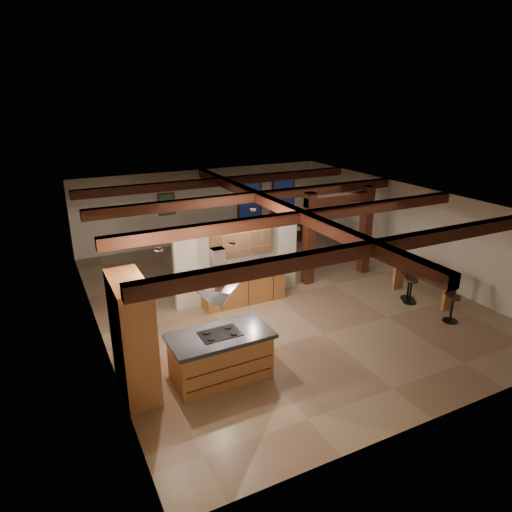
{
  "coord_description": "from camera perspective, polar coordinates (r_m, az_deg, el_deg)",
  "views": [
    {
      "loc": [
        -6.02,
        -10.73,
        5.73
      ],
      "look_at": [
        -0.42,
        0.5,
        1.19
      ],
      "focal_mm": 32.0,
      "sensor_mm": 36.0,
      "label": 1
    }
  ],
  "objects": [
    {
      "name": "upper_display_cabinet",
      "position": [
        12.73,
        -1.97,
        2.13
      ],
      "size": [
        1.8,
        0.36,
        0.95
      ],
      "color": "#A56335",
      "rests_on": "partition_wall"
    },
    {
      "name": "dining_table",
      "position": [
        15.7,
        -4.21,
        -0.41
      ],
      "size": [
        1.84,
        1.23,
        0.6
      ],
      "primitive_type": "imported",
      "rotation": [
        0.0,
        0.0,
        0.17
      ],
      "color": "#412210",
      "rests_on": "ground"
    },
    {
      "name": "back_windows",
      "position": [
        19.32,
        1.36,
        7.24
      ],
      "size": [
        2.7,
        0.07,
        1.7
      ],
      "color": "#3C1F0F",
      "rests_on": "room_walls"
    },
    {
      "name": "ceiling_beams",
      "position": [
        12.65,
        2.72,
        6.29
      ],
      "size": [
        10.0,
        12.0,
        0.28
      ],
      "color": "#3C1F0F",
      "rests_on": "room_walls"
    },
    {
      "name": "timber_posts",
      "position": [
        14.64,
        10.29,
        3.85
      ],
      "size": [
        2.5,
        0.3,
        2.9
      ],
      "color": "#3C1F0F",
      "rests_on": "ground"
    },
    {
      "name": "bar_stool_c",
      "position": [
        13.96,
        18.52,
        -2.86
      ],
      "size": [
        0.4,
        0.41,
        1.14
      ],
      "color": "black",
      "rests_on": "ground"
    },
    {
      "name": "room_walls",
      "position": [
        12.92,
        2.65,
        2.07
      ],
      "size": [
        12.0,
        12.0,
        12.0
      ],
      "color": "beige",
      "rests_on": "ground"
    },
    {
      "name": "dining_chairs",
      "position": [
        15.61,
        -4.23,
        0.47
      ],
      "size": [
        2.02,
        2.02,
        1.09
      ],
      "color": "#3C1F0F",
      "rests_on": "ground"
    },
    {
      "name": "bar_stool_b",
      "position": [
        13.74,
        18.79,
        -3.33
      ],
      "size": [
        0.41,
        0.42,
        1.11
      ],
      "color": "black",
      "rests_on": "ground"
    },
    {
      "name": "table_lamp",
      "position": [
        19.32,
        5.13,
        4.86
      ],
      "size": [
        0.25,
        0.25,
        0.3
      ],
      "color": "black",
      "rests_on": "side_table"
    },
    {
      "name": "partition_wall",
      "position": [
        13.14,
        -2.28,
        -0.76
      ],
      "size": [
        3.8,
        0.18,
        2.2
      ],
      "primitive_type": "cube",
      "color": "beige",
      "rests_on": "ground"
    },
    {
      "name": "bar_stool_a",
      "position": [
        13.02,
        23.29,
        -5.24
      ],
      "size": [
        0.4,
        0.42,
        1.1
      ],
      "color": "black",
      "rests_on": "ground"
    },
    {
      "name": "kitchen_island",
      "position": [
        9.78,
        -4.44,
        -12.3
      ],
      "size": [
        2.15,
        1.17,
        1.06
      ],
      "color": "#A56335",
      "rests_on": "ground"
    },
    {
      "name": "bar_counter",
      "position": [
        14.08,
        20.18,
        -2.44
      ],
      "size": [
        0.74,
        1.95,
        1.0
      ],
      "color": "#A56335",
      "rests_on": "ground"
    },
    {
      "name": "range_hood",
      "position": [
        9.17,
        -4.65,
        -5.67
      ],
      "size": [
        1.1,
        1.1,
        1.4
      ],
      "color": "silver",
      "rests_on": "room_walls"
    },
    {
      "name": "framed_art",
      "position": [
        17.73,
        -11.11,
        6.38
      ],
      "size": [
        0.65,
        0.05,
        0.85
      ],
      "color": "#3C1F0F",
      "rests_on": "room_walls"
    },
    {
      "name": "ground",
      "position": [
        13.57,
        2.53,
        -5.11
      ],
      "size": [
        12.0,
        12.0,
        0.0
      ],
      "primitive_type": "plane",
      "color": "tan",
      "rests_on": "ground"
    },
    {
      "name": "recessed_cans",
      "position": [
        9.88,
        -4.7,
        3.0
      ],
      "size": [
        3.16,
        2.46,
        0.03
      ],
      "color": "silver",
      "rests_on": "room_walls"
    },
    {
      "name": "sofa",
      "position": [
        18.79,
        2.36,
        3.13
      ],
      "size": [
        2.31,
        1.67,
        0.63
      ],
      "primitive_type": "imported",
      "rotation": [
        0.0,
        0.0,
        2.71
      ],
      "color": "black",
      "rests_on": "ground"
    },
    {
      "name": "side_table",
      "position": [
        19.45,
        5.09,
        3.5
      ],
      "size": [
        0.5,
        0.5,
        0.53
      ],
      "primitive_type": "cube",
      "rotation": [
        0.0,
        0.0,
        -0.2
      ],
      "color": "#3C1F0F",
      "rests_on": "ground"
    },
    {
      "name": "microwave",
      "position": [
        13.11,
        1.15,
        -0.99
      ],
      "size": [
        0.44,
        0.31,
        0.24
      ],
      "primitive_type": "imported",
      "rotation": [
        0.0,
        0.0,
        3.09
      ],
      "color": "silver",
      "rests_on": "back_counter"
    },
    {
      "name": "back_counter",
      "position": [
        13.05,
        -1.53,
        -3.87
      ],
      "size": [
        2.5,
        0.66,
        0.94
      ],
      "color": "#A56335",
      "rests_on": "ground"
    },
    {
      "name": "pantry_cabinet",
      "position": [
        9.41,
        -15.12,
        -9.68
      ],
      "size": [
        0.67,
        1.6,
        2.4
      ],
      "color": "#A56335",
      "rests_on": "ground"
    }
  ]
}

